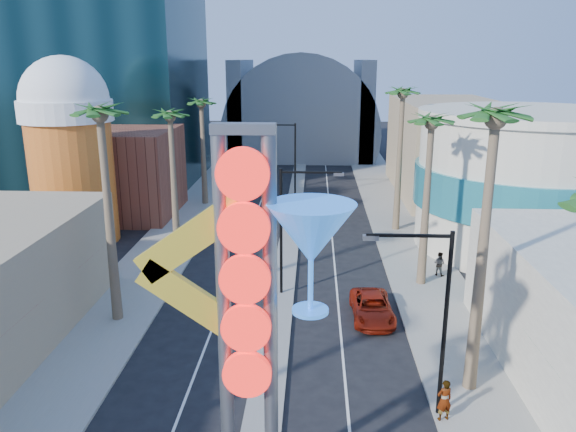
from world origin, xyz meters
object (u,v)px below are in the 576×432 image
(pedestrian_a, at_px, (444,400))
(pedestrian_b, at_px, (439,264))
(neon_sign, at_px, (274,301))
(red_pickup, at_px, (372,308))

(pedestrian_a, xyz_separation_m, pedestrian_b, (3.13, 15.86, -0.08))
(pedestrian_b, bearing_deg, neon_sign, 98.76)
(neon_sign, height_order, red_pickup, neon_sign)
(red_pickup, distance_m, pedestrian_a, 9.59)
(neon_sign, relative_size, red_pickup, 2.60)
(pedestrian_a, bearing_deg, neon_sign, 17.61)
(neon_sign, xyz_separation_m, red_pickup, (4.52, 13.95, -6.64))
(red_pickup, relative_size, pedestrian_b, 2.95)
(pedestrian_a, height_order, pedestrian_b, pedestrian_a)
(neon_sign, height_order, pedestrian_b, neon_sign)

